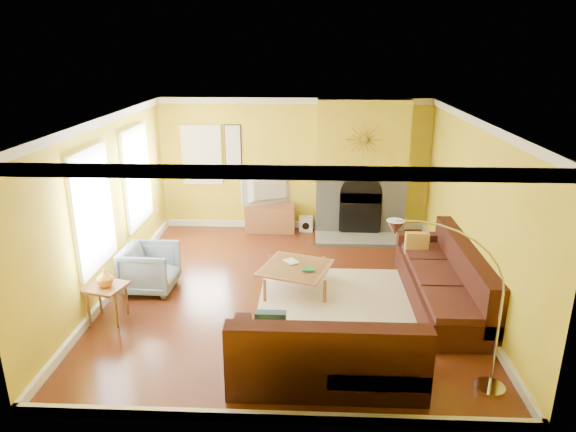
{
  "coord_description": "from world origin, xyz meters",
  "views": [
    {
      "loc": [
        0.34,
        -7.29,
        3.7
      ],
      "look_at": [
        -0.01,
        0.4,
        1.11
      ],
      "focal_mm": 32.0,
      "sensor_mm": 36.0,
      "label": 1
    }
  ],
  "objects_px": {
    "media_console": "(270,218)",
    "armchair": "(150,268)",
    "side_table": "(108,303)",
    "sectional_sofa": "(363,289)",
    "arc_lamp": "(449,310)",
    "coffee_table": "(296,278)"
  },
  "relations": [
    {
      "from": "media_console",
      "to": "arc_lamp",
      "type": "bearing_deg",
      "value": -65.4
    },
    {
      "from": "armchair",
      "to": "arc_lamp",
      "type": "bearing_deg",
      "value": -118.16
    },
    {
      "from": "media_console",
      "to": "sectional_sofa",
      "type": "bearing_deg",
      "value": -65.69
    },
    {
      "from": "sectional_sofa",
      "to": "armchair",
      "type": "relative_size",
      "value": 4.81
    },
    {
      "from": "coffee_table",
      "to": "side_table",
      "type": "distance_m",
      "value": 2.81
    },
    {
      "from": "sectional_sofa",
      "to": "armchair",
      "type": "distance_m",
      "value": 3.33
    },
    {
      "from": "side_table",
      "to": "sectional_sofa",
      "type": "bearing_deg",
      "value": 3.88
    },
    {
      "from": "sectional_sofa",
      "to": "coffee_table",
      "type": "relative_size",
      "value": 3.86
    },
    {
      "from": "armchair",
      "to": "side_table",
      "type": "distance_m",
      "value": 1.01
    },
    {
      "from": "sectional_sofa",
      "to": "side_table",
      "type": "relative_size",
      "value": 7.28
    },
    {
      "from": "armchair",
      "to": "side_table",
      "type": "bearing_deg",
      "value": 163.62
    },
    {
      "from": "media_console",
      "to": "armchair",
      "type": "xyz_separation_m",
      "value": [
        -1.67,
        -2.8,
        0.09
      ]
    },
    {
      "from": "coffee_table",
      "to": "arc_lamp",
      "type": "bearing_deg",
      "value": -54.58
    },
    {
      "from": "sectional_sofa",
      "to": "armchair",
      "type": "height_order",
      "value": "sectional_sofa"
    },
    {
      "from": "media_console",
      "to": "armchair",
      "type": "height_order",
      "value": "armchair"
    },
    {
      "from": "arc_lamp",
      "to": "side_table",
      "type": "bearing_deg",
      "value": 162.82
    },
    {
      "from": "sectional_sofa",
      "to": "arc_lamp",
      "type": "xyz_separation_m",
      "value": [
        0.74,
        -1.57,
        0.55
      ]
    },
    {
      "from": "media_console",
      "to": "armchair",
      "type": "relative_size",
      "value": 1.26
    },
    {
      "from": "media_console",
      "to": "side_table",
      "type": "bearing_deg",
      "value": -117.79
    },
    {
      "from": "armchair",
      "to": "sectional_sofa",
      "type": "bearing_deg",
      "value": -100.76
    },
    {
      "from": "coffee_table",
      "to": "armchair",
      "type": "distance_m",
      "value": 2.29
    },
    {
      "from": "sectional_sofa",
      "to": "media_console",
      "type": "height_order",
      "value": "sectional_sofa"
    }
  ]
}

